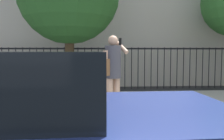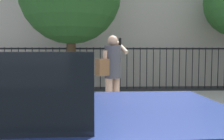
# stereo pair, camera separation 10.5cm
# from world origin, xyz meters

# --- Properties ---
(sidewalk) EXTENTS (28.00, 4.40, 0.15)m
(sidewalk) POSITION_xyz_m (0.00, 2.20, 0.07)
(sidewalk) COLOR #9E9B93
(sidewalk) RESTS_ON ground
(iron_fence) EXTENTS (12.03, 0.04, 1.60)m
(iron_fence) POSITION_xyz_m (0.00, 5.90, 1.02)
(iron_fence) COLOR black
(iron_fence) RESTS_ON ground
(parked_hatchback) EXTENTS (4.25, 1.96, 1.45)m
(parked_hatchback) POSITION_xyz_m (-2.30, -1.30, 0.70)
(parked_hatchback) COLOR navy
(parked_hatchback) RESTS_ON ground
(pedestrian_on_phone) EXTENTS (0.71, 0.64, 1.63)m
(pedestrian_on_phone) POSITION_xyz_m (-1.16, 1.57, 1.10)
(pedestrian_on_phone) COLOR tan
(pedestrian_on_phone) RESTS_ON sidewalk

